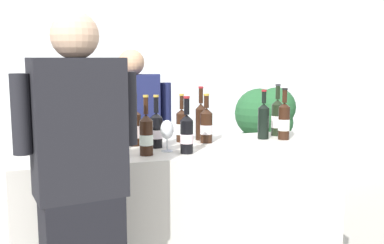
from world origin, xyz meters
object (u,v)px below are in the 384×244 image
wine_bottle_9 (284,121)px  wine_bottle_6 (187,133)px  wine_bottle_3 (156,129)px  wine_bottle_7 (111,131)px  wine_bottle_1 (182,125)px  person_server (133,160)px  wine_bottle_2 (206,125)px  wine_glass (167,131)px  wine_bottle_0 (146,134)px  wine_bottle_4 (135,127)px  wine_bottle_10 (263,120)px  wine_bottle_5 (277,117)px  person_guest (81,211)px  ice_bucket (56,132)px  potted_shrub (265,134)px  wine_bottle_8 (201,120)px

wine_bottle_9 → wine_bottle_6: bearing=-161.9°
wine_bottle_3 → wine_bottle_7: wine_bottle_7 is taller
wine_bottle_1 → person_server: size_ratio=0.19×
wine_bottle_2 → wine_glass: bearing=-147.1°
wine_bottle_0 → wine_bottle_4: (-0.02, 0.29, -0.00)m
wine_bottle_10 → wine_bottle_1: bearing=174.9°
wine_bottle_0 → wine_glass: bearing=25.7°
wine_bottle_5 → wine_bottle_7: (-1.18, -0.24, -0.00)m
wine_bottle_6 → wine_bottle_1: bearing=79.6°
person_guest → wine_bottle_0: bearing=47.5°
wine_bottle_2 → ice_bucket: (-0.92, -0.03, -0.00)m
person_guest → wine_bottle_2: bearing=39.6°
wine_bottle_0 → wine_bottle_3: bearing=63.2°
wine_bottle_3 → wine_bottle_10: 0.76m
wine_bottle_1 → wine_glass: bearing=-120.7°
wine_bottle_9 → ice_bucket: (-1.45, 0.01, -0.01)m
person_server → wine_bottle_4: bearing=-97.2°
person_guest → potted_shrub: size_ratio=1.36×
wine_bottle_0 → wine_bottle_4: wine_bottle_0 is taller
wine_bottle_10 → wine_bottle_2: bearing=-176.6°
wine_bottle_9 → wine_bottle_10: 0.14m
wine_bottle_4 → person_guest: bearing=-117.2°
potted_shrub → wine_bottle_6: bearing=-129.8°
person_guest → potted_shrub: person_guest is taller
wine_bottle_6 → wine_bottle_7: (-0.41, 0.15, 0.01)m
wine_bottle_0 → wine_bottle_6: wine_bottle_0 is taller
wine_bottle_6 → wine_bottle_9: (0.74, 0.24, 0.01)m
wine_bottle_2 → wine_bottle_3: size_ratio=0.98×
wine_bottle_5 → wine_bottle_6: wine_bottle_5 is taller
wine_bottle_0 → ice_bucket: (-0.48, 0.23, -0.00)m
wine_bottle_2 → wine_bottle_7: (-0.62, -0.13, 0.01)m
wine_bottle_8 → person_server: size_ratio=0.22×
wine_bottle_8 → ice_bucket: size_ratio=1.57×
wine_bottle_3 → person_server: bearing=93.4°
wine_bottle_9 → person_server: size_ratio=0.21×
wine_bottle_3 → wine_bottle_5: wine_bottle_5 is taller
wine_bottle_5 → wine_glass: size_ratio=1.95×
ice_bucket → wine_bottle_2: bearing=1.8°
ice_bucket → wine_bottle_3: bearing=-3.6°
wine_bottle_0 → person_server: bearing=86.3°
ice_bucket → person_guest: 0.71m
wine_bottle_6 → wine_bottle_5: bearing=27.0°
wine_bottle_0 → wine_bottle_7: (-0.18, 0.13, 0.01)m
person_guest → potted_shrub: 2.50m
wine_bottle_9 → person_server: (-0.91, 0.65, -0.36)m
wine_bottle_6 → wine_bottle_7: 0.44m
wine_bottle_6 → wine_bottle_10: (0.62, 0.30, 0.01)m
wine_bottle_1 → wine_glass: (-0.16, -0.27, 0.01)m
wine_bottle_10 → wine_bottle_6: bearing=-154.1°
wine_bottle_0 → wine_bottle_9: (0.97, 0.23, 0.01)m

